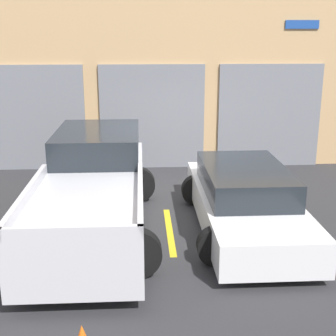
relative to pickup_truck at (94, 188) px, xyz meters
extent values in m
plane|color=#2D2D30|center=(1.42, 1.19, -0.79)|extent=(28.00, 28.00, 0.00)
cube|color=tan|center=(1.42, 4.49, 1.63)|extent=(13.73, 0.60, 4.85)
cube|color=slate|center=(-2.01, 4.15, 0.62)|extent=(2.84, 0.08, 2.83)
cube|color=slate|center=(1.22, 4.15, 0.62)|extent=(2.84, 0.08, 2.83)
cube|color=slate|center=(4.46, 4.15, 0.62)|extent=(2.84, 0.08, 2.83)
cube|color=#1E4799|center=(5.20, 4.16, 3.04)|extent=(0.90, 0.03, 0.22)
cube|color=silver|center=(0.00, -0.29, -0.14)|extent=(1.85, 5.48, 0.88)
cube|color=#1E2328|center=(0.00, 1.22, 0.59)|extent=(1.70, 2.46, 0.57)
cube|color=silver|center=(-0.89, -1.52, 0.39)|extent=(0.08, 3.01, 0.18)
cube|color=silver|center=(0.89, -1.52, 0.39)|extent=(0.08, 3.01, 0.18)
cube|color=silver|center=(0.00, -2.98, 0.39)|extent=(1.85, 0.08, 0.18)
cylinder|color=black|center=(-0.82, 1.41, -0.40)|extent=(0.78, 0.22, 0.78)
cylinder|color=black|center=(0.82, 1.41, -0.40)|extent=(0.78, 0.22, 0.78)
cylinder|color=black|center=(-0.82, -1.98, -0.40)|extent=(0.78, 0.22, 0.78)
cylinder|color=black|center=(0.82, -1.98, -0.40)|extent=(0.78, 0.22, 0.78)
cube|color=white|center=(2.85, -0.29, -0.36)|extent=(1.71, 4.51, 0.58)
cube|color=#1E2328|center=(2.85, -0.17, 0.18)|extent=(1.50, 2.48, 0.49)
cylinder|color=black|center=(2.10, 1.11, -0.46)|extent=(0.66, 0.22, 0.66)
cylinder|color=black|center=(3.59, 1.11, -0.46)|extent=(0.66, 0.22, 0.66)
cylinder|color=black|center=(2.10, -1.68, -0.46)|extent=(0.66, 0.22, 0.66)
cylinder|color=black|center=(3.59, -1.68, -0.46)|extent=(0.66, 0.22, 0.66)
cube|color=gold|center=(-1.42, -0.29, -0.79)|extent=(0.12, 2.20, 0.01)
cube|color=gold|center=(1.42, -0.29, -0.79)|extent=(0.12, 2.20, 0.01)
cube|color=gold|center=(4.27, -0.29, -0.79)|extent=(0.12, 2.20, 0.01)
camera|label=1|loc=(0.91, -8.47, 2.82)|focal=50.00mm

